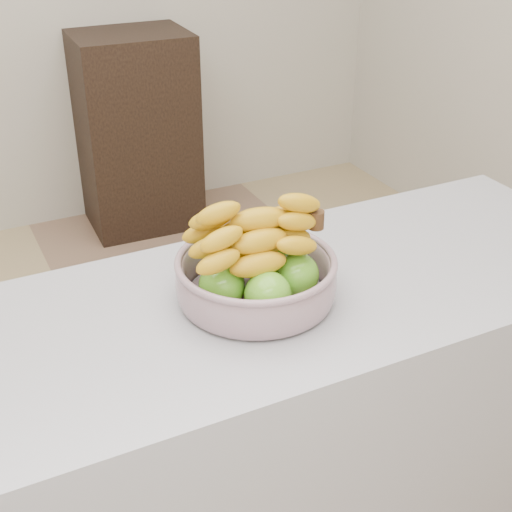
{
  "coord_description": "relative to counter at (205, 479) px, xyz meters",
  "views": [
    {
      "loc": [
        -0.41,
        -1.54,
        1.68
      ],
      "look_at": [
        0.13,
        -0.44,
        1.0
      ],
      "focal_mm": 50.0,
      "sensor_mm": 36.0,
      "label": 1
    }
  ],
  "objects": [
    {
      "name": "fruit_bowl",
      "position": [
        0.13,
        0.0,
        0.51
      ],
      "size": [
        0.32,
        0.32,
        0.2
      ],
      "rotation": [
        0.0,
        0.0,
        -0.17
      ],
      "color": "#A1B1C2",
      "rests_on": "counter"
    },
    {
      "name": "counter",
      "position": [
        0.0,
        0.0,
        0.0
      ],
      "size": [
        2.0,
        0.6,
        0.9
      ],
      "primitive_type": "cube",
      "color": "#9E9FA6",
      "rests_on": "ground"
    },
    {
      "name": "ground",
      "position": [
        0.0,
        0.44,
        -0.45
      ],
      "size": [
        4.0,
        4.0,
        0.0
      ],
      "primitive_type": "plane",
      "color": "tan",
      "rests_on": "ground"
    },
    {
      "name": "cabinet",
      "position": [
        0.56,
        2.22,
        0.04
      ],
      "size": [
        0.56,
        0.46,
        0.98
      ],
      "primitive_type": "cube",
      "rotation": [
        0.0,
        0.0,
        -0.04
      ],
      "color": "black",
      "rests_on": "ground"
    }
  ]
}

